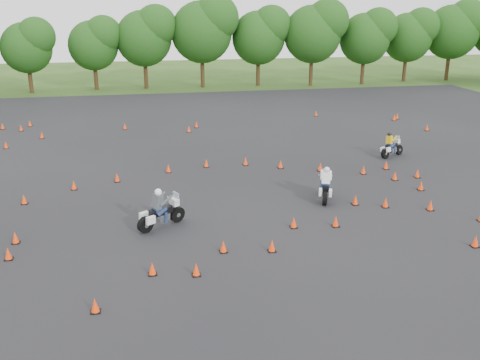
% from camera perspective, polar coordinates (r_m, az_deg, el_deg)
% --- Properties ---
extents(ground, '(140.00, 140.00, 0.00)m').
position_cam_1_polar(ground, '(21.55, 2.01, -6.35)').
color(ground, '#2D5119').
rests_on(ground, ground).
extents(asphalt_pad, '(62.00, 62.00, 0.00)m').
position_cam_1_polar(asphalt_pad, '(27.00, -0.80, -1.08)').
color(asphalt_pad, black).
rests_on(asphalt_pad, ground).
extents(treeline, '(86.89, 32.10, 10.56)m').
position_cam_1_polar(treeline, '(54.82, -2.92, 13.81)').
color(treeline, '#1C4413').
rests_on(treeline, ground).
extents(traffic_cones, '(36.17, 33.65, 0.45)m').
position_cam_1_polar(traffic_cones, '(26.49, -0.88, -0.96)').
color(traffic_cones, '#FE3D0A').
rests_on(traffic_cones, asphalt_pad).
extents(rider_grey, '(2.34, 1.88, 1.80)m').
position_cam_1_polar(rider_grey, '(22.56, -8.47, -2.87)').
color(rider_grey, '#42464A').
rests_on(rider_grey, ground).
extents(rider_yellow, '(2.04, 1.48, 1.54)m').
position_cam_1_polar(rider_yellow, '(33.97, 16.05, 3.66)').
color(rider_yellow, gold).
rests_on(rider_yellow, ground).
extents(rider_white, '(1.31, 2.28, 1.69)m').
position_cam_1_polar(rider_white, '(25.79, 9.03, -0.29)').
color(rider_white, white).
rests_on(rider_white, ground).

